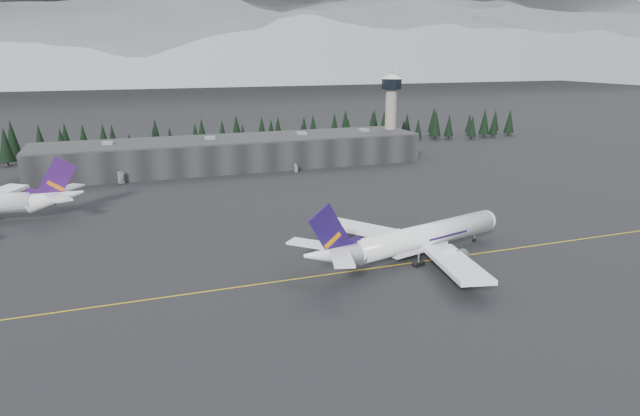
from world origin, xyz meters
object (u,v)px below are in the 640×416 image
object	(u,v)px
gse_vehicle_a	(121,182)
gse_vehicle_b	(296,171)
terminal	(234,153)
jet_main	(410,240)
control_tower	(391,106)

from	to	relation	value
gse_vehicle_a	gse_vehicle_b	world-z (taller)	gse_vehicle_a
terminal	jet_main	distance (m)	125.92
gse_vehicle_a	control_tower	bearing A→B (deg)	-13.03
gse_vehicle_a	gse_vehicle_b	distance (m)	67.74
terminal	gse_vehicle_a	xyz separation A→B (m)	(-46.34, -17.30, -5.60)
terminal	jet_main	size ratio (longest dim) A/B	2.74
terminal	gse_vehicle_a	distance (m)	49.78
jet_main	gse_vehicle_b	xyz separation A→B (m)	(6.16, 105.75, -4.31)
terminal	gse_vehicle_a	size ratio (longest dim) A/B	31.86
control_tower	gse_vehicle_b	bearing A→B (deg)	-157.48
gse_vehicle_b	terminal	bearing A→B (deg)	-143.59
terminal	control_tower	bearing A→B (deg)	2.29
jet_main	gse_vehicle_a	size ratio (longest dim) A/B	11.64
control_tower	jet_main	xyz separation A→B (m)	(-59.79, -127.99, -18.46)
jet_main	gse_vehicle_a	bearing A→B (deg)	104.97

